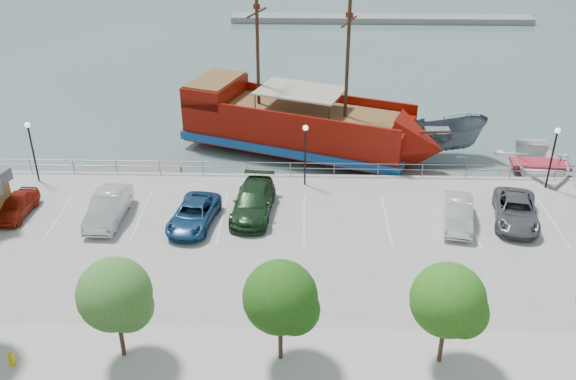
{
  "coord_description": "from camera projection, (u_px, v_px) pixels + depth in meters",
  "views": [
    {
      "loc": [
        -0.08,
        -31.44,
        20.19
      ],
      "look_at": [
        -1.0,
        2.0,
        2.0
      ],
      "focal_mm": 40.0,
      "sensor_mm": 36.0,
      "label": 1
    }
  ],
  "objects": [
    {
      "name": "ground",
      "position": [
        304.0,
        251.0,
        37.73
      ],
      "size": [
        160.0,
        160.0,
        0.0
      ],
      "primitive_type": "plane",
      "color": "#4C6360"
    },
    {
      "name": "sidewalk",
      "position": [
        303.0,
        358.0,
        28.46
      ],
      "size": [
        100.0,
        4.0,
        0.05
      ],
      "primitive_type": "cube",
      "color": "#BAB3A8",
      "rests_on": "land_slab"
    },
    {
      "name": "seawall_railing",
      "position": [
        305.0,
        169.0,
        43.85
      ],
      "size": [
        50.0,
        0.06,
        1.0
      ],
      "color": "slate",
      "rests_on": "land_slab"
    },
    {
      "name": "far_shore",
      "position": [
        381.0,
        19.0,
        85.6
      ],
      "size": [
        40.0,
        3.0,
        0.8
      ],
      "primitive_type": "cube",
      "color": "gray",
      "rests_on": "ground"
    },
    {
      "name": "pirate_ship",
      "position": [
        315.0,
        129.0,
        48.36
      ],
      "size": [
        20.39,
        11.95,
        12.68
      ],
      "rotation": [
        0.0,
        0.0,
        -0.36
      ],
      "color": "#7B0D03",
      "rests_on": "ground"
    },
    {
      "name": "patrol_boat",
      "position": [
        437.0,
        140.0,
        48.31
      ],
      "size": [
        7.81,
        3.77,
        2.9
      ],
      "primitive_type": "imported",
      "rotation": [
        0.0,
        0.0,
        1.7
      ],
      "color": "#525B65",
      "rests_on": "ground"
    },
    {
      "name": "speedboat",
      "position": [
        539.0,
        168.0,
        45.61
      ],
      "size": [
        6.26,
        8.28,
        1.62
      ],
      "primitive_type": "imported",
      "rotation": [
        0.0,
        0.0,
        -0.09
      ],
      "color": "white",
      "rests_on": "ground"
    },
    {
      "name": "dock_west",
      "position": [
        127.0,
        174.0,
        46.01
      ],
      "size": [
        7.88,
        3.67,
        0.43
      ],
      "primitive_type": "cube",
      "rotation": [
        0.0,
        0.0,
        0.2
      ],
      "color": "slate",
      "rests_on": "ground"
    },
    {
      "name": "dock_mid",
      "position": [
        416.0,
        178.0,
        45.53
      ],
      "size": [
        6.64,
        2.57,
        0.37
      ],
      "primitive_type": "cube",
      "rotation": [
        0.0,
        0.0,
        -0.11
      ],
      "color": "slate",
      "rests_on": "ground"
    },
    {
      "name": "dock_east",
      "position": [
        546.0,
        180.0,
        45.31
      ],
      "size": [
        6.44,
        3.45,
        0.35
      ],
      "primitive_type": "cube",
      "rotation": [
        0.0,
        0.0,
        -0.29
      ],
      "color": "#6E675C",
      "rests_on": "ground"
    },
    {
      "name": "fire_hydrant",
      "position": [
        11.0,
        359.0,
        27.87
      ],
      "size": [
        0.26,
        0.26,
        0.76
      ],
      "rotation": [
        0.0,
        0.0,
        -0.07
      ],
      "color": "#D0AE08",
      "rests_on": "sidewalk"
    },
    {
      "name": "lamp_post_left",
      "position": [
        31.0,
        141.0,
        41.99
      ],
      "size": [
        0.36,
        0.36,
        4.28
      ],
      "color": "black",
      "rests_on": "land_slab"
    },
    {
      "name": "lamp_post_mid",
      "position": [
        305.0,
        144.0,
        41.55
      ],
      "size": [
        0.36,
        0.36,
        4.28
      ],
      "color": "black",
      "rests_on": "land_slab"
    },
    {
      "name": "lamp_post_right",
      "position": [
        554.0,
        147.0,
        41.17
      ],
      "size": [
        0.36,
        0.36,
        4.28
      ],
      "color": "black",
      "rests_on": "land_slab"
    },
    {
      "name": "tree_c",
      "position": [
        118.0,
        297.0,
        27.02
      ],
      "size": [
        3.3,
        3.2,
        5.0
      ],
      "color": "#473321",
      "rests_on": "sidewalk"
    },
    {
      "name": "tree_d",
      "position": [
        284.0,
        300.0,
        26.85
      ],
      "size": [
        3.3,
        3.2,
        5.0
      ],
      "color": "#473321",
      "rests_on": "sidewalk"
    },
    {
      "name": "tree_e",
      "position": [
        451.0,
        303.0,
        26.68
      ],
      "size": [
        3.3,
        3.2,
        5.0
      ],
      "color": "#473321",
      "rests_on": "sidewalk"
    },
    {
      "name": "parked_car_a",
      "position": [
        16.0,
        205.0,
        39.13
      ],
      "size": [
        1.83,
        4.01,
        1.34
      ],
      "primitive_type": "imported",
      "rotation": [
        0.0,
        0.0,
        -0.07
      ],
      "color": "maroon",
      "rests_on": "land_slab"
    },
    {
      "name": "parked_car_b",
      "position": [
        108.0,
        207.0,
        38.59
      ],
      "size": [
        1.89,
        5.08,
        1.66
      ],
      "primitive_type": "imported",
      "rotation": [
        0.0,
        0.0,
        -0.03
      ],
      "color": "#BCBCBC",
      "rests_on": "land_slab"
    },
    {
      "name": "parked_car_c",
      "position": [
        194.0,
        214.0,
        38.14
      ],
      "size": [
        3.02,
        5.28,
        1.39
      ],
      "primitive_type": "imported",
      "rotation": [
        0.0,
        0.0,
        -0.15
      ],
      "color": "navy",
      "rests_on": "land_slab"
    },
    {
      "name": "parked_car_d",
      "position": [
        253.0,
        202.0,
        39.22
      ],
      "size": [
        2.77,
        5.83,
        1.64
      ],
      "primitive_type": "imported",
      "rotation": [
        0.0,
        0.0,
        -0.08
      ],
      "color": "#19371C",
      "rests_on": "land_slab"
    },
    {
      "name": "parked_car_f",
      "position": [
        458.0,
        213.0,
        38.13
      ],
      "size": [
        2.38,
        4.79,
        1.51
      ],
      "primitive_type": "imported",
      "rotation": [
        0.0,
        0.0,
        -0.18
      ],
      "color": "silver",
      "rests_on": "land_slab"
    },
    {
      "name": "parked_car_g",
      "position": [
        516.0,
        211.0,
        38.41
      ],
      "size": [
        3.47,
        5.68,
        1.47
      ],
      "primitive_type": "imported",
      "rotation": [
        0.0,
        0.0,
        -0.21
      ],
      "color": "#56575E",
      "rests_on": "land_slab"
    }
  ]
}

